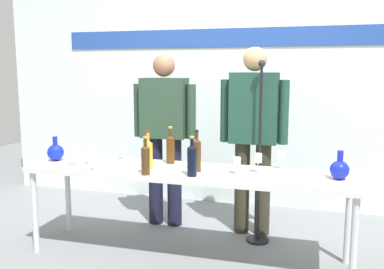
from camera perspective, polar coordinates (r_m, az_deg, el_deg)
ground_plane at (r=3.61m, az=-0.68°, el=-16.17°), size 10.00×10.00×0.00m
back_wall at (r=4.80m, az=4.72°, el=8.48°), size 5.44×0.11×3.00m
display_table at (r=3.38m, az=-0.70°, el=-5.69°), size 2.60×0.60×0.73m
decanter_blue_left at (r=3.87m, az=-17.83°, el=-2.25°), size 0.14×0.14×0.21m
decanter_blue_right at (r=3.24m, az=19.20°, el=-4.43°), size 0.14×0.14×0.21m
presenter_left at (r=4.10m, az=-3.71°, el=0.82°), size 0.62×0.22×1.66m
presenter_right at (r=3.89m, az=8.26°, el=0.78°), size 0.62×0.22×1.72m
wine_bottle_0 at (r=3.38m, az=-5.90°, el=-2.55°), size 0.07×0.07×0.31m
wine_bottle_1 at (r=3.57m, az=-2.92°, el=-1.82°), size 0.07×0.07×0.32m
wine_bottle_2 at (r=3.20m, az=-6.26°, el=-3.21°), size 0.07×0.07×0.29m
wine_bottle_3 at (r=3.29m, az=0.64°, el=-2.61°), size 0.07×0.07×0.33m
wine_bottle_4 at (r=3.14m, az=-0.01°, el=-3.33°), size 0.07×0.07×0.30m
wine_glass_left_0 at (r=3.40m, az=-13.07°, el=-3.03°), size 0.06×0.06×0.15m
wine_glass_left_1 at (r=3.76m, az=-9.23°, el=-1.62°), size 0.06×0.06×0.16m
wine_glass_left_2 at (r=3.63m, az=-13.56°, el=-2.16°), size 0.06×0.06×0.16m
wine_glass_left_3 at (r=3.64m, az=-15.66°, el=-2.45°), size 0.07×0.07×0.14m
wine_glass_right_0 at (r=3.45m, az=11.86°, el=-2.97°), size 0.07×0.07×0.14m
wine_glass_right_1 at (r=3.22m, az=5.97°, el=-3.69°), size 0.06×0.06×0.13m
wine_glass_right_2 at (r=3.28m, az=8.85°, el=-3.22°), size 0.06×0.06×0.15m
microphone_stand at (r=3.78m, az=8.97°, el=-6.36°), size 0.20×0.20×1.60m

